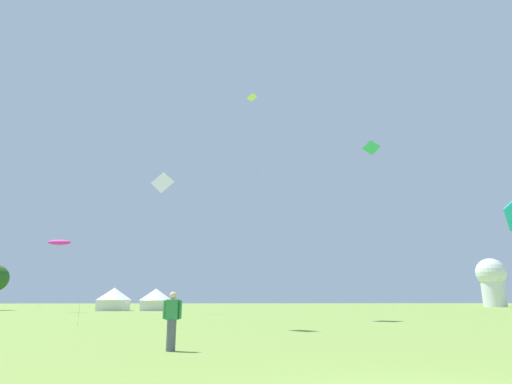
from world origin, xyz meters
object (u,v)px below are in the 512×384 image
kite_green_diamond (371,149)px  observatory_dome (492,280)px  kite_lime_diamond (253,105)px  festival_tent_left (114,298)px  kite_white_diamond (162,183)px  person_spectator (172,322)px  festival_tent_right (156,298)px  kite_magenta_parafoil (60,242)px

kite_green_diamond → observatory_dome: size_ratio=2.22×
kite_lime_diamond → festival_tent_left: bearing=175.5°
kite_white_diamond → kite_lime_diamond: bearing=46.6°
kite_green_diamond → person_spectator: size_ratio=13.85×
festival_tent_left → festival_tent_right: bearing=0.0°
kite_magenta_parafoil → observatory_dome: observatory_dome is taller
kite_lime_diamond → festival_tent_left: (-20.22, 1.58, -31.07)m
festival_tent_left → festival_tent_right: festival_tent_left is taller
festival_tent_left → kite_lime_diamond: bearing=-4.5°
kite_magenta_parafoil → observatory_dome: bearing=22.6°
kite_green_diamond → kite_white_diamond: 29.75m
kite_magenta_parafoil → kite_white_diamond: bearing=-26.7°
festival_tent_left → kite_magenta_parafoil: bearing=-129.1°
festival_tent_left → festival_tent_right: 6.06m
person_spectator → kite_lime_diamond: bearing=82.9°
kite_lime_diamond → observatory_dome: kite_lime_diamond is taller
kite_magenta_parafoil → festival_tent_right: size_ratio=1.95×
kite_green_diamond → observatory_dome: bearing=42.6°
festival_tent_right → kite_lime_diamond: bearing=-6.4°
festival_tent_right → observatory_dome: bearing=21.0°
kite_magenta_parafoil → festival_tent_left: kite_magenta_parafoil is taller
person_spectator → observatory_dome: 100.39m
kite_green_diamond → kite_white_diamond: size_ratio=1.41×
observatory_dome → kite_white_diamond: bearing=-148.9°
kite_magenta_parafoil → kite_lime_diamond: kite_lime_diamond is taller
kite_lime_diamond → person_spectator: 59.12m
kite_lime_diamond → festival_tent_left: size_ratio=7.02×
kite_green_diamond → kite_lime_diamond: kite_lime_diamond is taller
person_spectator → festival_tent_right: 51.54m
kite_green_diamond → kite_lime_diamond: 21.21m
kite_green_diamond → festival_tent_left: bearing=164.9°
person_spectator → observatory_dome: (62.87, 78.09, 5.16)m
kite_white_diamond → kite_lime_diamond: 24.76m
person_spectator → festival_tent_left: festival_tent_left is taller
kite_white_diamond → person_spectator: bearing=-80.7°
festival_tent_right → person_spectator: bearing=-81.0°
kite_green_diamond → person_spectator: bearing=-118.9°
kite_magenta_parafoil → festival_tent_left: bearing=50.9°
festival_tent_left → person_spectator: bearing=-74.5°
observatory_dome → kite_green_diamond: bearing=-137.4°
kite_green_diamond → observatory_dome: kite_green_diamond is taller
kite_green_diamond → person_spectator: 51.55m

